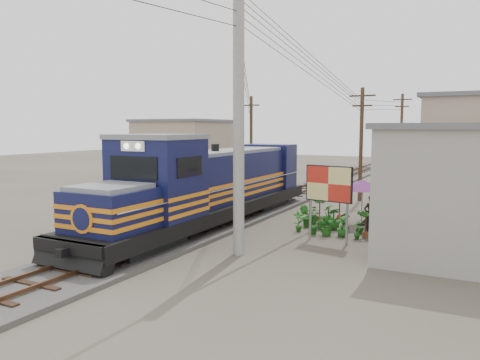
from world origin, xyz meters
The scene contains 15 objects.
ground centered at (0.00, 0.00, 0.00)m, with size 120.00×120.00×0.00m, color #473F35.
ballast centered at (0.00, 10.00, 0.08)m, with size 3.60×70.00×0.16m, color #595651.
track centered at (0.00, 10.00, 0.26)m, with size 1.15×70.00×0.12m.
locomotive centered at (0.00, 3.23, 1.80)m, with size 3.09×16.83×4.17m.
utility_pole_main centered at (3.50, -0.50, 5.00)m, with size 0.40×0.40×10.00m.
wooden_pole_mid centered at (4.50, 14.00, 3.68)m, with size 1.60×0.24×7.00m.
wooden_pole_far centered at (4.80, 28.00, 3.93)m, with size 1.60×0.24×7.50m.
wooden_pole_left centered at (-5.00, 18.00, 3.68)m, with size 1.60×0.24×7.00m.
power_lines centered at (-0.14, 8.49, 7.56)m, with size 9.65×19.00×3.30m.
shophouse_back centered at (11.00, 22.00, 2.11)m, with size 6.30×6.30×4.20m.
shophouse_left centered at (-10.00, 16.00, 2.61)m, with size 6.30×6.30×5.20m.
billboard centered at (5.81, 2.81, 2.25)m, with size 1.97×0.49×3.07m.
market_umbrella centered at (6.27, 6.71, 1.90)m, with size 2.20×2.20×2.16m.
vendor centered at (7.10, 4.70, 0.87)m, with size 0.64×0.42×1.75m, color black.
plant_nursery centered at (5.02, 4.88, 0.44)m, with size 3.29×3.03×1.02m.
Camera 1 is at (11.10, -15.14, 4.55)m, focal length 35.00 mm.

